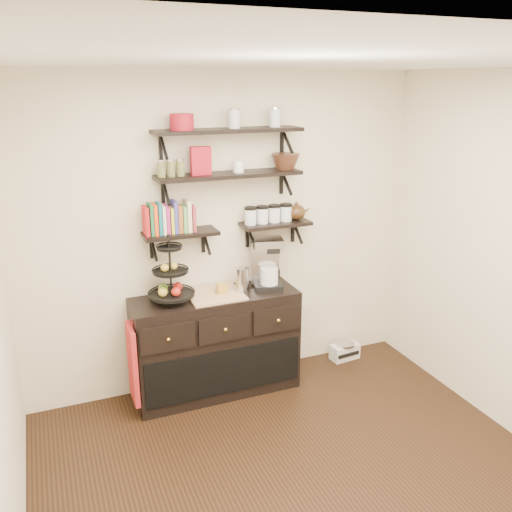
{
  "coord_description": "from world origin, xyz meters",
  "views": [
    {
      "loc": [
        -1.44,
        -2.5,
        2.6
      ],
      "look_at": [
        0.05,
        1.15,
        1.33
      ],
      "focal_mm": 38.0,
      "sensor_mm": 36.0,
      "label": 1
    }
  ],
  "objects_px": {
    "sideboard": "(216,344)",
    "radio": "(345,351)",
    "coffee_maker": "(267,263)",
    "fruit_stand": "(171,280)"
  },
  "relations": [
    {
      "from": "sideboard",
      "to": "radio",
      "type": "bearing_deg",
      "value": 3.21
    },
    {
      "from": "coffee_maker",
      "to": "radio",
      "type": "bearing_deg",
      "value": 18.25
    },
    {
      "from": "fruit_stand",
      "to": "radio",
      "type": "height_order",
      "value": "fruit_stand"
    },
    {
      "from": "sideboard",
      "to": "radio",
      "type": "xyz_separation_m",
      "value": [
        1.34,
        0.08,
        -0.37
      ]
    },
    {
      "from": "fruit_stand",
      "to": "radio",
      "type": "bearing_deg",
      "value": 2.39
    },
    {
      "from": "sideboard",
      "to": "coffee_maker",
      "type": "bearing_deg",
      "value": 3.6
    },
    {
      "from": "fruit_stand",
      "to": "coffee_maker",
      "type": "xyz_separation_m",
      "value": [
        0.84,
        0.03,
        0.02
      ]
    },
    {
      "from": "coffee_maker",
      "to": "fruit_stand",
      "type": "bearing_deg",
      "value": -162.97
    },
    {
      "from": "sideboard",
      "to": "fruit_stand",
      "type": "xyz_separation_m",
      "value": [
        -0.36,
        0.0,
        0.64
      ]
    },
    {
      "from": "coffee_maker",
      "to": "radio",
      "type": "distance_m",
      "value": 1.34
    }
  ]
}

